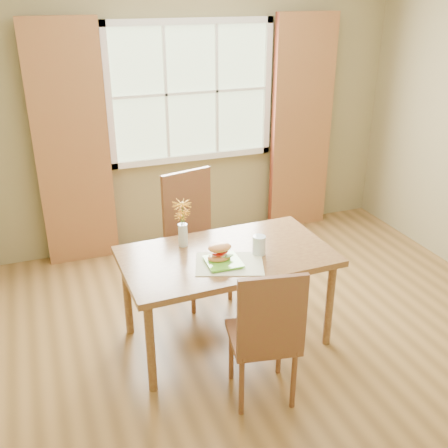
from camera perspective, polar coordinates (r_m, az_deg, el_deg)
The scene contains 12 objects.
room at distance 3.44m, azimuth 5.85°, elevation 6.37°, with size 4.24×3.84×2.74m.
window at distance 5.10m, azimuth -3.58°, elevation 14.10°, with size 1.62×0.06×1.32m.
curtain_left at distance 4.90m, azimuth -16.20°, elevation 7.93°, with size 0.65×0.08×2.20m, color maroon.
curtain_right at distance 5.55m, azimuth 8.43°, elevation 10.49°, with size 0.65×0.08×2.20m, color maroon.
dining_table at distance 3.69m, azimuth 0.31°, elevation -4.24°, with size 1.48×0.86×0.71m.
chair_near at distance 3.20m, azimuth 4.62°, elevation -11.62°, with size 0.47×0.47×0.97m.
chair_far at distance 4.31m, azimuth -3.33°, elevation -0.67°, with size 0.54×0.54×1.07m.
placemat at distance 3.52m, azimuth 0.59°, elevation -4.34°, with size 0.45×0.33×0.01m, color #ECEFCB.
plate at distance 3.52m, azimuth -0.08°, elevation -4.23°, with size 0.23×0.23×0.01m, color #68CD33.
croissant_sandwich at distance 3.51m, azimuth -0.48°, elevation -3.10°, with size 0.17×0.12×0.12m.
water_glass at distance 3.63m, azimuth 3.83°, elevation -2.36°, with size 0.09×0.09×0.14m.
flower_vase at distance 3.69m, azimuth -4.55°, elevation 0.54°, with size 0.14×0.14×0.35m.
Camera 1 is at (-1.47, -2.93, 2.41)m, focal length 42.00 mm.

